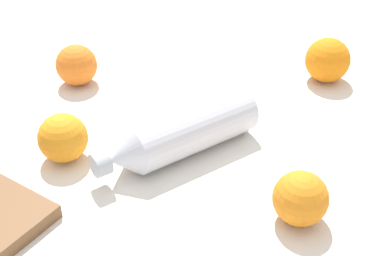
{
  "coord_description": "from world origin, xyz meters",
  "views": [
    {
      "loc": [
        -0.45,
        0.34,
        0.44
      ],
      "look_at": [
        0.01,
        -0.04,
        0.03
      ],
      "focal_mm": 49.19,
      "sensor_mm": 36.0,
      "label": 1
    }
  ],
  "objects_px": {
    "water_bottle": "(179,133)",
    "orange_3": "(301,198)",
    "orange_2": "(63,138)",
    "orange_0": "(76,65)",
    "orange_1": "(328,60)"
  },
  "relations": [
    {
      "from": "water_bottle",
      "to": "orange_2",
      "type": "relative_size",
      "value": 3.62
    },
    {
      "from": "orange_0",
      "to": "orange_2",
      "type": "relative_size",
      "value": 1.02
    },
    {
      "from": "orange_2",
      "to": "orange_3",
      "type": "bearing_deg",
      "value": -150.69
    },
    {
      "from": "orange_2",
      "to": "water_bottle",
      "type": "bearing_deg",
      "value": -125.06
    },
    {
      "from": "water_bottle",
      "to": "orange_3",
      "type": "distance_m",
      "value": 0.19
    },
    {
      "from": "orange_3",
      "to": "orange_0",
      "type": "bearing_deg",
      "value": 5.22
    },
    {
      "from": "orange_2",
      "to": "orange_3",
      "type": "xyz_separation_m",
      "value": [
        -0.28,
        -0.16,
        -0.0
      ]
    },
    {
      "from": "water_bottle",
      "to": "orange_2",
      "type": "bearing_deg",
      "value": -30.79
    },
    {
      "from": "water_bottle",
      "to": "orange_1",
      "type": "height_order",
      "value": "orange_1"
    },
    {
      "from": "orange_2",
      "to": "orange_3",
      "type": "relative_size",
      "value": 1.03
    },
    {
      "from": "orange_0",
      "to": "orange_3",
      "type": "height_order",
      "value": "orange_0"
    },
    {
      "from": "orange_0",
      "to": "orange_1",
      "type": "relative_size",
      "value": 0.91
    },
    {
      "from": "orange_0",
      "to": "orange_2",
      "type": "bearing_deg",
      "value": 146.34
    },
    {
      "from": "orange_1",
      "to": "orange_2",
      "type": "relative_size",
      "value": 1.12
    },
    {
      "from": "orange_1",
      "to": "orange_0",
      "type": "bearing_deg",
      "value": 52.57
    }
  ]
}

